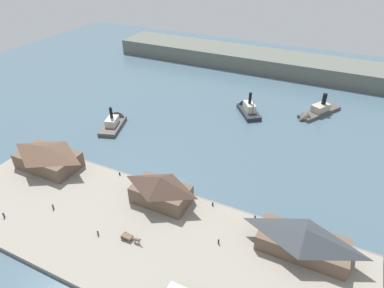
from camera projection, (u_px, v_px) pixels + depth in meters
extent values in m
plane|color=#476070|center=(178.00, 185.00, 100.18)|extent=(320.00, 320.00, 0.00)
cube|color=gray|center=(137.00, 234.00, 83.16)|extent=(110.00, 36.00, 1.20)
cube|color=slate|center=(173.00, 190.00, 97.18)|extent=(110.00, 0.80, 1.00)
cube|color=brown|center=(49.00, 160.00, 104.60)|extent=(18.88, 10.99, 4.81)
pyramid|color=brown|center=(46.00, 150.00, 102.55)|extent=(19.26, 11.54, 2.78)
cube|color=brown|center=(161.00, 194.00, 91.09)|extent=(15.47, 8.86, 4.89)
pyramid|color=#473328|center=(160.00, 182.00, 88.86)|extent=(15.78, 9.30, 3.41)
cube|color=brown|center=(302.00, 244.00, 77.00)|extent=(20.17, 9.01, 4.13)
pyramid|color=#33383D|center=(305.00, 234.00, 75.15)|extent=(20.57, 9.46, 2.75)
cube|color=brown|center=(127.00, 236.00, 80.58)|extent=(2.68, 1.55, 0.50)
cylinder|color=#4C3828|center=(126.00, 234.00, 81.60)|extent=(1.20, 0.10, 1.20)
cylinder|color=#4C3828|center=(123.00, 238.00, 80.42)|extent=(1.20, 0.10, 1.20)
ellipsoid|color=#7A6651|center=(137.00, 239.00, 79.44)|extent=(2.00, 0.70, 0.90)
ellipsoid|color=#7A6651|center=(140.00, 239.00, 78.75)|extent=(0.70, 0.32, 0.44)
cylinder|color=#7A6651|center=(139.00, 241.00, 79.70)|extent=(0.16, 0.16, 1.00)
cylinder|color=#7A6651|center=(138.00, 243.00, 79.40)|extent=(0.16, 0.16, 1.00)
cylinder|color=#7A6651|center=(135.00, 240.00, 80.14)|extent=(0.16, 0.16, 1.00)
cylinder|color=#7A6651|center=(134.00, 241.00, 79.84)|extent=(0.16, 0.16, 1.00)
cylinder|color=#232328|center=(98.00, 233.00, 81.71)|extent=(0.38, 0.38, 1.30)
sphere|color=#CCA889|center=(97.00, 231.00, 81.29)|extent=(0.24, 0.24, 0.24)
cylinder|color=#33384C|center=(4.00, 215.00, 86.69)|extent=(0.43, 0.43, 1.48)
sphere|color=#CCA889|center=(3.00, 213.00, 86.22)|extent=(0.27, 0.27, 0.27)
cylinder|color=#232328|center=(219.00, 241.00, 79.48)|extent=(0.39, 0.39, 1.34)
sphere|color=#CCA889|center=(219.00, 239.00, 79.05)|extent=(0.24, 0.24, 0.24)
cylinder|color=#33384C|center=(53.00, 207.00, 89.33)|extent=(0.43, 0.43, 1.46)
sphere|color=#CCA889|center=(52.00, 204.00, 88.87)|extent=(0.27, 0.27, 0.27)
cylinder|color=black|center=(120.00, 174.00, 101.97)|extent=(0.44, 0.44, 0.90)
cylinder|color=black|center=(213.00, 204.00, 90.64)|extent=(0.44, 0.44, 0.90)
cylinder|color=black|center=(255.00, 217.00, 86.49)|extent=(0.44, 0.44, 0.90)
cube|color=#23282D|center=(249.00, 112.00, 138.39)|extent=(13.37, 15.03, 1.67)
cone|color=#23282D|center=(243.00, 105.00, 144.28)|extent=(5.91, 5.32, 5.46)
cube|color=beige|center=(249.00, 107.00, 137.09)|extent=(6.73, 7.39, 3.17)
cylinder|color=black|center=(250.00, 98.00, 134.99)|extent=(1.20, 1.20, 4.61)
cylinder|color=brown|center=(253.00, 108.00, 132.76)|extent=(0.24, 0.24, 6.13)
cube|color=#514C47|center=(113.00, 126.00, 128.58)|extent=(10.83, 16.16, 1.55)
cone|color=#514C47|center=(119.00, 117.00, 134.79)|extent=(6.44, 4.37, 5.90)
cube|color=beige|center=(112.00, 121.00, 127.44)|extent=(5.49, 7.07, 2.70)
cylinder|color=black|center=(111.00, 113.00, 125.69)|extent=(1.15, 1.15, 4.30)
cube|color=#514C47|center=(320.00, 112.00, 138.67)|extent=(15.33, 20.92, 1.38)
cone|color=#514C47|center=(303.00, 119.00, 133.72)|extent=(6.20, 5.77, 4.97)
cube|color=#B2A893|center=(321.00, 108.00, 137.56)|extent=(7.46, 8.59, 2.74)
cylinder|color=black|center=(324.00, 99.00, 136.22)|extent=(1.74, 1.74, 4.51)
cube|color=#60665B|center=(272.00, 62.00, 181.52)|extent=(180.00, 24.00, 8.00)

